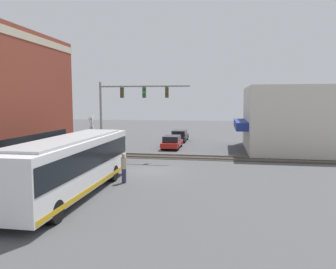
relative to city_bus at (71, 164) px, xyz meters
name	(u,v)px	position (x,y,z in m)	size (l,w,h in m)	color
ground_plane	(151,171)	(6.75, -2.80, -1.74)	(120.00, 120.00, 0.00)	#4C4C4F
shop_building	(288,119)	(18.76, -14.44, 1.48)	(10.94, 9.55, 6.46)	beige
city_bus	(71,164)	(0.00, 0.00, 0.00)	(11.33, 2.59, 3.15)	white
traffic_signal_gantry	(128,101)	(11.66, 0.32, 3.27)	(0.42, 8.04, 6.71)	gray
crossing_signal	(91,133)	(10.87, 3.40, 0.56)	(1.41, 1.18, 3.81)	gray
rail_track_near	(165,157)	(12.75, -2.80, -1.71)	(2.60, 60.00, 0.15)	#332D28
parked_car_red	(172,142)	(18.10, -2.60, -1.10)	(4.46, 1.82, 1.37)	#B21E19
parked_car_black	(180,136)	(24.36, -2.60, -1.08)	(4.80, 1.82, 1.40)	black
pedestrian_near_bus	(124,168)	(3.11, -1.91, -0.78)	(0.34, 0.34, 1.86)	#2D3351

